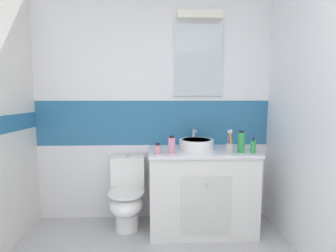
% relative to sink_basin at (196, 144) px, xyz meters
% --- Properties ---
extents(wall_back_tiled, '(3.20, 0.20, 2.50)m').
position_rel_sink_basin_xyz_m(wall_back_tiled, '(-0.44, 0.31, 0.36)').
color(wall_back_tiled, white).
rests_on(wall_back_tiled, ground_plane).
extents(vanity_cabinet, '(1.08, 0.59, 0.85)m').
position_rel_sink_basin_xyz_m(vanity_cabinet, '(0.05, -0.03, -0.48)').
color(vanity_cabinet, silver).
rests_on(vanity_cabinet, ground_plane).
extents(sink_basin, '(0.36, 0.40, 0.19)m').
position_rel_sink_basin_xyz_m(sink_basin, '(0.00, 0.00, 0.00)').
color(sink_basin, white).
rests_on(sink_basin, vanity_cabinet).
extents(toilet, '(0.37, 0.50, 0.76)m').
position_rel_sink_basin_xyz_m(toilet, '(-0.73, 0.01, -0.55)').
color(toilet, white).
rests_on(toilet, ground_plane).
extents(toothbrush_cup, '(0.07, 0.07, 0.23)m').
position_rel_sink_basin_xyz_m(toothbrush_cup, '(0.29, -0.20, 0.01)').
color(toothbrush_cup, '#B2ADA3').
rests_on(toothbrush_cup, vanity_cabinet).
extents(soap_dispenser, '(0.05, 0.05, 0.16)m').
position_rel_sink_basin_xyz_m(soap_dispenser, '(0.52, -0.20, 0.00)').
color(soap_dispenser, green).
rests_on(soap_dispenser, vanity_cabinet).
extents(mouthwash_bottle, '(0.07, 0.07, 0.17)m').
position_rel_sink_basin_xyz_m(mouthwash_bottle, '(-0.27, -0.19, 0.03)').
color(mouthwash_bottle, pink).
rests_on(mouthwash_bottle, vanity_cabinet).
extents(lotion_bottle_short, '(0.06, 0.06, 0.10)m').
position_rel_sink_basin_xyz_m(lotion_bottle_short, '(-0.40, -0.20, -0.01)').
color(lotion_bottle_short, pink).
rests_on(lotion_bottle_short, vanity_cabinet).
extents(shampoo_bottle_tall, '(0.07, 0.07, 0.22)m').
position_rel_sink_basin_xyz_m(shampoo_bottle_tall, '(0.41, -0.18, 0.05)').
color(shampoo_bottle_tall, green).
rests_on(shampoo_bottle_tall, vanity_cabinet).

